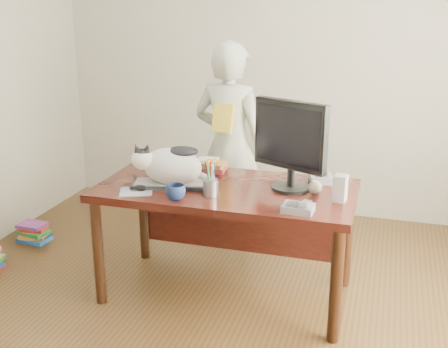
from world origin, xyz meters
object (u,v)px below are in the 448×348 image
Objects in this scene: keyboard at (173,184)px; calculator at (320,177)px; mouse at (140,188)px; speaker at (340,188)px; book_pile_b at (34,232)px; cat at (170,165)px; baseball at (315,187)px; person at (230,147)px; phone at (299,208)px; coffee_mug at (176,192)px; book_stack at (210,165)px; monitor at (290,140)px; desk at (230,205)px; pen_cup at (211,186)px.

calculator is (0.88, 0.36, 0.01)m from keyboard.
mouse is 0.51× the size of calculator.
book_pile_b is (-2.43, 0.40, -0.76)m from speaker.
speaker is (1.05, 0.03, -0.06)m from cat.
baseball is at bearing -7.19° from keyboard.
speaker is 1.24m from person.
speaker is 0.37m from calculator.
phone is at bearing 133.16° from person.
book_stack is (0.01, 0.60, -0.01)m from coffee_mug.
speaker is 0.98m from book_stack.
monitor is 0.47m from phone.
person is at bearing 135.14° from baseball.
mouse is at bearing -118.85° from book_stack.
desk is 0.60m from monitor.
mouse is (-0.48, -0.30, 0.17)m from desk.
keyboard is 0.86m from phone.
monitor is 0.40m from calculator.
baseball is 2.40m from book_pile_b.
speaker is at bearing -28.62° from baseball.
book_pile_b is at bearing 167.70° from phone.
baseball is at bearing -20.11° from book_stack.
calculator is (0.59, 0.47, -0.04)m from pen_cup.
calculator is at bearing 123.88° from speaker.
phone reaches higher than mouse.
calculator is at bearing -1.74° from book_pile_b.
mouse is 1.20m from speaker.
cat is at bearing -172.40° from baseball.
coffee_mug is (-0.18, -0.12, -0.02)m from pen_cup.
pen_cup is (0.30, -0.10, -0.08)m from cat.
person reaches higher than coffee_mug.
pen_cup is at bearing 34.36° from coffee_mug.
monitor is 0.97m from person.
mouse is 1.15m from calculator.
cat is 0.31× the size of person.
keyboard is 3.35× the size of speaker.
mouse is at bearing -137.63° from monitor.
book_stack is at bearing 133.45° from desk.
keyboard is at bearing 115.77° from coffee_mug.
monitor reaches higher than pen_cup.
book_pile_b is (-1.72, 0.27, -0.53)m from desk.
pen_cup is 2.25× the size of mouse.
cat is at bearing 90.72° from person.
person reaches higher than book_stack.
cat is 2.37× the size of calculator.
phone is 0.70× the size of book_pile_b.
monitor is 0.69m from book_stack.
baseball is at bearing -104.66° from calculator.
desk is at bearing -47.37° from book_stack.
baseball is at bearing 20.06° from pen_cup.
monitor is 2.34m from book_pile_b.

